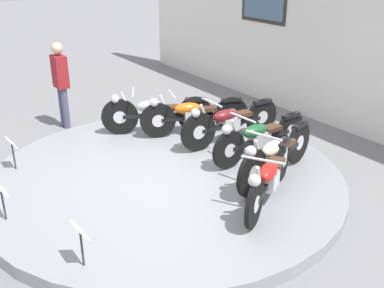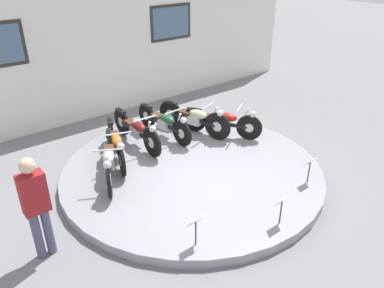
# 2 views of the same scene
# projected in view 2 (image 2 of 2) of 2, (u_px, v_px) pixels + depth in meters

# --- Properties ---
(ground_plane) EXTENTS (60.00, 60.00, 0.00)m
(ground_plane) POSITION_uv_depth(u_px,v_px,m) (192.00, 174.00, 7.75)
(ground_plane) COLOR slate
(display_platform) EXTENTS (5.26, 5.26, 0.18)m
(display_platform) POSITION_uv_depth(u_px,v_px,m) (192.00, 170.00, 7.71)
(display_platform) COLOR gray
(display_platform) RESTS_ON ground_plane
(back_wall) EXTENTS (14.00, 0.22, 4.12)m
(back_wall) POSITION_uv_depth(u_px,v_px,m) (93.00, 40.00, 9.64)
(back_wall) COLOR white
(back_wall) RESTS_ON ground_plane
(motorcycle_silver) EXTENTS (0.98, 1.80, 0.80)m
(motorcycle_silver) POSITION_uv_depth(u_px,v_px,m) (109.00, 159.00, 7.15)
(motorcycle_silver) COLOR black
(motorcycle_silver) RESTS_ON display_platform
(motorcycle_orange) EXTENTS (0.75, 1.89, 0.79)m
(motorcycle_orange) POSITION_uv_depth(u_px,v_px,m) (116.00, 143.00, 7.75)
(motorcycle_orange) COLOR black
(motorcycle_orange) RESTS_ON display_platform
(motorcycle_maroon) EXTENTS (0.54, 2.01, 0.81)m
(motorcycle_maroon) POSITION_uv_depth(u_px,v_px,m) (137.00, 130.00, 8.33)
(motorcycle_maroon) COLOR black
(motorcycle_maroon) RESTS_ON display_platform
(motorcycle_green) EXTENTS (0.54, 1.95, 0.78)m
(motorcycle_green) POSITION_uv_depth(u_px,v_px,m) (165.00, 122.00, 8.75)
(motorcycle_green) COLOR black
(motorcycle_green) RESTS_ON display_platform
(motorcycle_cream) EXTENTS (0.71, 1.94, 0.81)m
(motorcycle_cream) POSITION_uv_depth(u_px,v_px,m) (195.00, 118.00, 8.91)
(motorcycle_cream) COLOR black
(motorcycle_cream) RESTS_ON display_platform
(motorcycle_red) EXTENTS (1.06, 1.70, 0.78)m
(motorcycle_red) POSITION_uv_depth(u_px,v_px,m) (223.00, 121.00, 8.80)
(motorcycle_red) COLOR black
(motorcycle_red) RESTS_ON display_platform
(info_placard_front_left) EXTENTS (0.26, 0.11, 0.51)m
(info_placard_front_left) POSITION_uv_depth(u_px,v_px,m) (196.00, 225.00, 5.48)
(info_placard_front_left) COLOR #333338
(info_placard_front_left) RESTS_ON display_platform
(info_placard_front_centre) EXTENTS (0.26, 0.11, 0.51)m
(info_placard_front_centre) POSITION_uv_depth(u_px,v_px,m) (282.00, 204.00, 5.92)
(info_placard_front_centre) COLOR #333338
(info_placard_front_centre) RESTS_ON display_platform
(info_placard_front_right) EXTENTS (0.26, 0.11, 0.51)m
(info_placard_front_right) POSITION_uv_depth(u_px,v_px,m) (310.00, 165.00, 7.00)
(info_placard_front_right) COLOR #333338
(info_placard_front_right) RESTS_ON display_platform
(visitor_standing) EXTENTS (0.36, 0.22, 1.67)m
(visitor_standing) POSITION_uv_depth(u_px,v_px,m) (36.00, 203.00, 5.28)
(visitor_standing) COLOR #4C4C6B
(visitor_standing) RESTS_ON ground_plane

